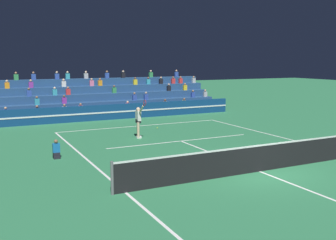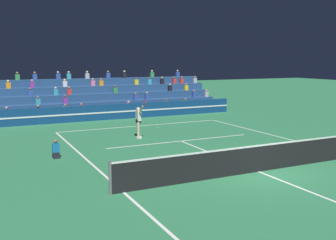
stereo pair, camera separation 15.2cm
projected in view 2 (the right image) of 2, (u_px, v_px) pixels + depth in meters
ground_plane at (259, 172)px, 15.16m from camera, size 120.00×120.00×0.00m
court_lines at (259, 172)px, 15.16m from camera, size 11.10×23.90×0.01m
tennis_net at (259, 158)px, 15.08m from camera, size 12.00×0.10×1.10m
sponsor_banner_wall at (124, 111)px, 28.75m from camera, size 18.00×0.26×1.10m
bleacher_stand at (108, 100)px, 32.06m from camera, size 17.72×4.75×3.38m
ball_kid_courtside at (56, 151)px, 17.20m from camera, size 0.30×0.36×0.84m
tennis_player at (139, 121)px, 21.55m from camera, size 0.34×1.39×2.26m
tennis_ball at (158, 128)px, 24.72m from camera, size 0.07×0.07×0.07m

